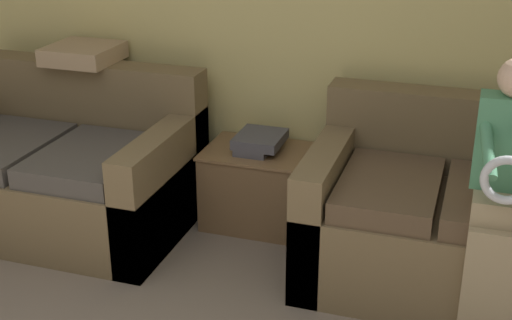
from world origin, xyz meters
The scene contains 7 objects.
wall_back centered at (0.00, 2.70, 1.27)m, with size 7.03×0.06×2.55m.
couch_main centered at (1.25, 2.15, 0.33)m, with size 1.83×0.96×0.89m.
couch_side centered at (-1.17, 2.09, 0.32)m, with size 1.50×0.98×0.89m.
child_left_seated centered at (1.25, 1.75, 0.70)m, with size 0.29×0.38×1.26m.
side_shelf centered at (-0.07, 2.42, 0.24)m, with size 0.61×0.47×0.47m.
book_stack centered at (-0.06, 2.42, 0.52)m, with size 0.26×0.30×0.10m.
throw_pillow centered at (-1.17, 2.44, 0.94)m, with size 0.39×0.39×0.10m.
Camera 1 is at (1.11, -1.20, 1.99)m, focal length 50.00 mm.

